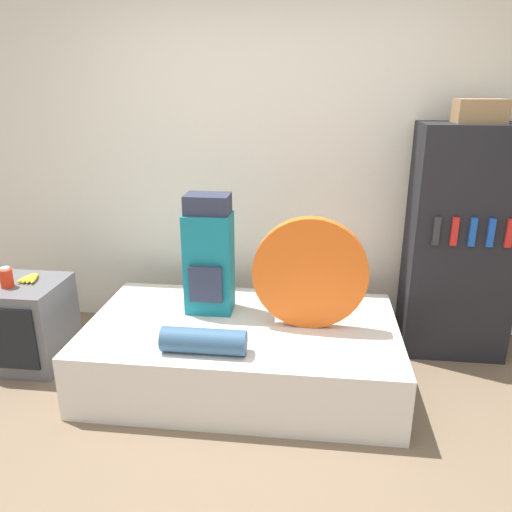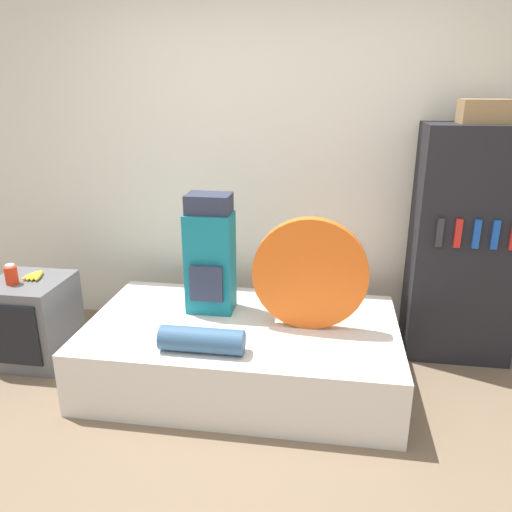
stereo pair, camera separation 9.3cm
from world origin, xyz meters
name	(u,v)px [view 2 (the right image)]	position (x,y,z in m)	size (l,w,h in m)	color
ground_plane	(224,479)	(0.00, 0.00, 0.00)	(16.00, 16.00, 0.00)	brown
wall_back	(270,161)	(0.00, 1.75, 1.30)	(8.00, 0.05, 2.60)	silver
bed	(243,351)	(-0.06, 0.89, 0.20)	(1.95, 1.13, 0.40)	silver
backpack	(210,256)	(-0.30, 1.06, 0.78)	(0.30, 0.24, 0.78)	#14707F
tent_bag	(310,274)	(0.35, 0.90, 0.75)	(0.70, 0.07, 0.70)	#E05B19
sleeping_roll	(202,340)	(-0.22, 0.50, 0.47)	(0.48, 0.14, 0.14)	#33567A
television	(33,320)	(-1.54, 0.93, 0.29)	(0.49, 0.51, 0.58)	#5B5B60
canister	(11,275)	(-1.60, 0.87, 0.65)	(0.08, 0.08, 0.14)	red
banana_bunch	(36,275)	(-1.51, 1.00, 0.60)	(0.13, 0.18, 0.03)	yellow
bookshelf	(465,246)	(1.36, 1.47, 0.80)	(0.69, 0.43, 1.60)	black
cardboard_box	(485,111)	(1.37, 1.46, 1.67)	(0.30, 0.21, 0.14)	#99754C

